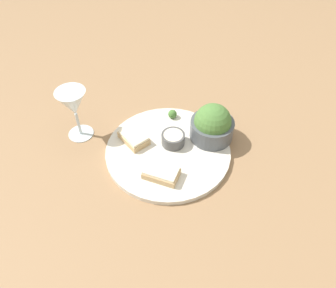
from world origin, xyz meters
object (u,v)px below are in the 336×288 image
object	(u,v)px
cheese_toast_near	(161,173)
wine_glass	(73,105)
salad_bowl	(212,125)
cheese_toast_far	(134,137)
sauce_ramekin	(173,138)

from	to	relation	value
cheese_toast_near	wine_glass	xyz separation A→B (m)	(-0.28, -0.05, 0.08)
salad_bowl	cheese_toast_far	size ratio (longest dim) A/B	1.38
cheese_toast_near	cheese_toast_far	xyz separation A→B (m)	(-0.14, 0.03, 0.00)
salad_bowl	sauce_ramekin	xyz separation A→B (m)	(-0.05, -0.09, -0.02)
sauce_ramekin	cheese_toast_near	bearing A→B (deg)	-59.90
salad_bowl	cheese_toast_far	bearing A→B (deg)	-130.03
salad_bowl	wine_glass	distance (m)	0.37
sauce_ramekin	wine_glass	distance (m)	0.28
cheese_toast_far	cheese_toast_near	bearing A→B (deg)	-12.54
cheese_toast_near	wine_glass	distance (m)	0.29
salad_bowl	cheese_toast_far	world-z (taller)	salad_bowl
sauce_ramekin	wine_glass	xyz separation A→B (m)	(-0.22, -0.15, 0.07)
cheese_toast_far	wine_glass	xyz separation A→B (m)	(-0.14, -0.08, 0.08)
sauce_ramekin	wine_glass	size ratio (longest dim) A/B	0.42
salad_bowl	cheese_toast_near	distance (m)	0.20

